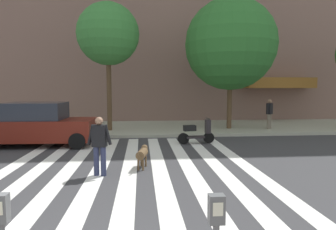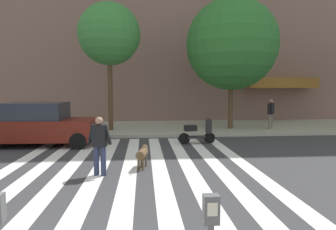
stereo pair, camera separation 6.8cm
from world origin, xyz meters
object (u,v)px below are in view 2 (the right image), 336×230
at_px(street_tree_nearest, 109,34).
at_px(parked_scooter, 197,133).
at_px(pedestrian_dog_walker, 99,143).
at_px(pedestrian_bystander, 271,112).
at_px(street_tree_middle, 232,44).
at_px(dog_on_leash, 143,153).
at_px(parked_car_behind_first, 41,125).

bearing_deg(street_tree_nearest, parked_scooter, -40.07).
xyz_separation_m(parked_scooter, pedestrian_dog_walker, (-3.54, -4.40, 0.45)).
distance_m(street_tree_nearest, pedestrian_bystander, 9.68).
xyz_separation_m(street_tree_nearest, street_tree_middle, (6.60, 0.16, -0.41)).
bearing_deg(dog_on_leash, parked_car_behind_first, 137.78).
height_order(street_tree_nearest, pedestrian_bystander, street_tree_nearest).
bearing_deg(street_tree_middle, parked_car_behind_first, -159.67).
bearing_deg(pedestrian_bystander, parked_car_behind_first, -165.23).
bearing_deg(dog_on_leash, pedestrian_dog_walker, -149.42).
height_order(parked_scooter, pedestrian_dog_walker, pedestrian_dog_walker).
xyz_separation_m(parked_scooter, pedestrian_bystander, (4.69, 3.16, 0.60)).
bearing_deg(pedestrian_bystander, dog_on_leash, -135.73).
relative_size(street_tree_nearest, street_tree_middle, 0.94).
bearing_deg(parked_car_behind_first, dog_on_leash, -42.22).
bearing_deg(parked_scooter, street_tree_middle, 54.67).
bearing_deg(parked_car_behind_first, street_tree_middle, 20.33).
bearing_deg(parked_car_behind_first, street_tree_nearest, 51.58).
height_order(parked_car_behind_first, pedestrian_dog_walker, parked_car_behind_first).
height_order(parked_car_behind_first, parked_scooter, parked_car_behind_first).
distance_m(parked_scooter, street_tree_nearest, 7.11).
height_order(street_tree_middle, pedestrian_dog_walker, street_tree_middle).
height_order(parked_car_behind_first, street_tree_nearest, street_tree_nearest).
distance_m(parked_scooter, pedestrian_dog_walker, 5.66).
xyz_separation_m(street_tree_nearest, pedestrian_dog_walker, (0.53, -7.82, -4.27)).
bearing_deg(parked_scooter, street_tree_nearest, 139.93).
bearing_deg(dog_on_leash, parked_scooter, 57.51).
relative_size(parked_car_behind_first, pedestrian_dog_walker, 2.72).
distance_m(parked_scooter, pedestrian_bystander, 5.69).
bearing_deg(street_tree_nearest, pedestrian_dog_walker, -86.12).
bearing_deg(pedestrian_dog_walker, pedestrian_bystander, 42.61).
relative_size(dog_on_leash, pedestrian_bystander, 0.63).
bearing_deg(street_tree_nearest, street_tree_middle, 1.37).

